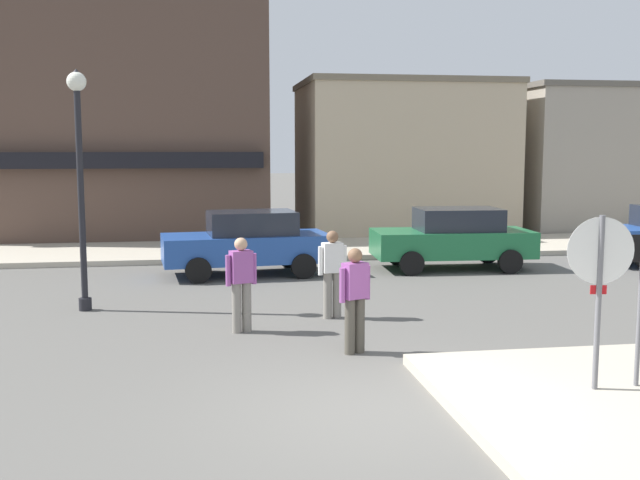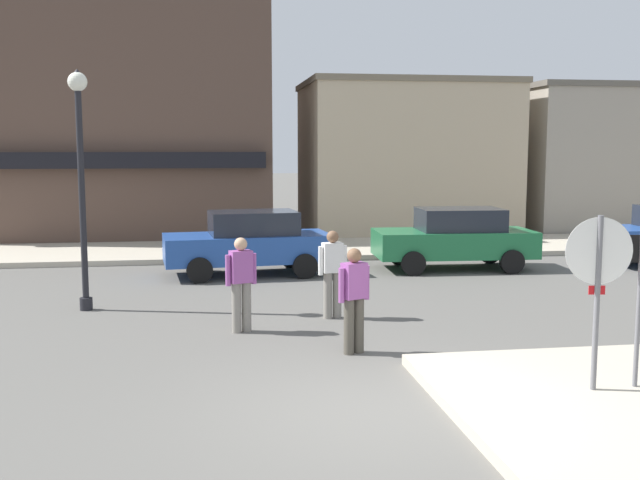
{
  "view_description": "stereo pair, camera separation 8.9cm",
  "coord_description": "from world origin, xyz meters",
  "px_view_note": "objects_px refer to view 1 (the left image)",
  "views": [
    {
      "loc": [
        -2.09,
        -8.26,
        3.11
      ],
      "look_at": [
        -0.07,
        4.5,
        1.5
      ],
      "focal_mm": 42.0,
      "sensor_mm": 36.0,
      "label": 1
    },
    {
      "loc": [
        -2.0,
        -8.28,
        3.11
      ],
      "look_at": [
        -0.07,
        4.5,
        1.5
      ],
      "focal_mm": 42.0,
      "sensor_mm": 36.0,
      "label": 2
    }
  ],
  "objects_px": {
    "pedestrian_crossing_near": "(332,271)",
    "pedestrian_crossing_far": "(355,297)",
    "pedestrian_kerb_side": "(241,282)",
    "parked_car_second": "(453,238)",
    "parked_car_nearest": "(247,242)",
    "stop_sign": "(599,280)",
    "lamp_post": "(79,155)"
  },
  "relations": [
    {
      "from": "parked_car_nearest",
      "to": "pedestrian_kerb_side",
      "type": "height_order",
      "value": "pedestrian_kerb_side"
    },
    {
      "from": "parked_car_second",
      "to": "pedestrian_crossing_near",
      "type": "height_order",
      "value": "pedestrian_crossing_near"
    },
    {
      "from": "stop_sign",
      "to": "pedestrian_crossing_far",
      "type": "relative_size",
      "value": 1.43
    },
    {
      "from": "lamp_post",
      "to": "parked_car_nearest",
      "type": "distance_m",
      "value": 5.3
    },
    {
      "from": "parked_car_nearest",
      "to": "pedestrian_kerb_side",
      "type": "relative_size",
      "value": 2.58
    },
    {
      "from": "lamp_post",
      "to": "pedestrian_kerb_side",
      "type": "distance_m",
      "value": 4.16
    },
    {
      "from": "pedestrian_crossing_near",
      "to": "pedestrian_crossing_far",
      "type": "bearing_deg",
      "value": -91.69
    },
    {
      "from": "parked_car_second",
      "to": "pedestrian_crossing_far",
      "type": "xyz_separation_m",
      "value": [
        -4.08,
        -7.34,
        0.06
      ]
    },
    {
      "from": "parked_car_second",
      "to": "parked_car_nearest",
      "type": "bearing_deg",
      "value": -179.19
    },
    {
      "from": "pedestrian_crossing_near",
      "to": "pedestrian_kerb_side",
      "type": "distance_m",
      "value": 1.86
    },
    {
      "from": "stop_sign",
      "to": "pedestrian_crossing_far",
      "type": "bearing_deg",
      "value": 134.32
    },
    {
      "from": "pedestrian_crossing_near",
      "to": "stop_sign",
      "type": "bearing_deg",
      "value": -63.79
    },
    {
      "from": "lamp_post",
      "to": "parked_car_nearest",
      "type": "height_order",
      "value": "lamp_post"
    },
    {
      "from": "lamp_post",
      "to": "pedestrian_crossing_near",
      "type": "relative_size",
      "value": 2.82
    },
    {
      "from": "parked_car_second",
      "to": "stop_sign",
      "type": "bearing_deg",
      "value": -99.12
    },
    {
      "from": "stop_sign",
      "to": "parked_car_second",
      "type": "xyz_separation_m",
      "value": [
        1.59,
        9.89,
        -0.71
      ]
    },
    {
      "from": "lamp_post",
      "to": "pedestrian_kerb_side",
      "type": "relative_size",
      "value": 2.82
    },
    {
      "from": "lamp_post",
      "to": "parked_car_nearest",
      "type": "relative_size",
      "value": 1.1
    },
    {
      "from": "parked_car_nearest",
      "to": "pedestrian_crossing_near",
      "type": "bearing_deg",
      "value": -75.77
    },
    {
      "from": "pedestrian_crossing_far",
      "to": "pedestrian_kerb_side",
      "type": "relative_size",
      "value": 1.0
    },
    {
      "from": "lamp_post",
      "to": "pedestrian_crossing_near",
      "type": "xyz_separation_m",
      "value": [
        4.56,
        -1.37,
        -2.09
      ]
    },
    {
      "from": "lamp_post",
      "to": "parked_car_second",
      "type": "xyz_separation_m",
      "value": [
        8.57,
        3.6,
        -2.15
      ]
    },
    {
      "from": "parked_car_nearest",
      "to": "pedestrian_kerb_side",
      "type": "bearing_deg",
      "value": -94.5
    },
    {
      "from": "stop_sign",
      "to": "pedestrian_crossing_far",
      "type": "xyz_separation_m",
      "value": [
        -2.49,
        2.55,
        -0.65
      ]
    },
    {
      "from": "parked_car_second",
      "to": "pedestrian_kerb_side",
      "type": "xyz_separation_m",
      "value": [
        -5.7,
        -5.76,
        0.06
      ]
    },
    {
      "from": "stop_sign",
      "to": "parked_car_second",
      "type": "relative_size",
      "value": 0.56
    },
    {
      "from": "parked_car_second",
      "to": "pedestrian_crossing_far",
      "type": "height_order",
      "value": "pedestrian_crossing_far"
    },
    {
      "from": "parked_car_nearest",
      "to": "parked_car_second",
      "type": "xyz_separation_m",
      "value": [
        5.25,
        0.07,
        0.0
      ]
    },
    {
      "from": "parked_car_nearest",
      "to": "pedestrian_crossing_near",
      "type": "xyz_separation_m",
      "value": [
        1.24,
        -4.9,
        0.06
      ]
    },
    {
      "from": "pedestrian_crossing_far",
      "to": "pedestrian_kerb_side",
      "type": "distance_m",
      "value": 2.26
    },
    {
      "from": "parked_car_nearest",
      "to": "parked_car_second",
      "type": "distance_m",
      "value": 5.25
    },
    {
      "from": "pedestrian_crossing_far",
      "to": "pedestrian_kerb_side",
      "type": "xyz_separation_m",
      "value": [
        -1.62,
        1.58,
        0.0
      ]
    }
  ]
}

